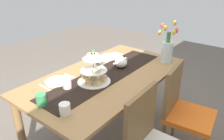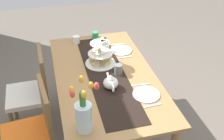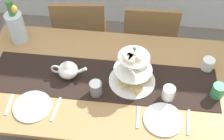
# 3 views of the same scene
# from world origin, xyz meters

# --- Properties ---
(ground_plane) EXTENTS (8.00, 8.00, 0.00)m
(ground_plane) POSITION_xyz_m (0.00, 0.00, 0.00)
(ground_plane) COLOR #6B6056
(dining_table) EXTENTS (1.67, 0.91, 0.76)m
(dining_table) POSITION_xyz_m (0.00, 0.00, 0.65)
(dining_table) COLOR #A37747
(dining_table) RESTS_ON ground_plane
(chair_left) EXTENTS (0.47, 0.47, 0.91)m
(chair_left) POSITION_xyz_m (-0.29, 0.68, 0.50)
(chair_left) COLOR brown
(chair_left) RESTS_ON ground_plane
(table_runner) EXTENTS (1.47, 0.35, 0.00)m
(table_runner) POSITION_xyz_m (0.00, -0.01, 0.76)
(table_runner) COLOR black
(table_runner) RESTS_ON dining_table
(tiered_cake_stand) EXTENTS (0.30, 0.30, 0.30)m
(tiered_cake_stand) POSITION_xyz_m (0.19, 0.00, 0.86)
(tiered_cake_stand) COLOR beige
(tiered_cake_stand) RESTS_ON table_runner
(teapot) EXTENTS (0.24, 0.13, 0.14)m
(teapot) POSITION_xyz_m (-0.23, 0.00, 0.82)
(teapot) COLOR white
(teapot) RESTS_ON table_runner
(tulip_vase) EXTENTS (0.23, 0.20, 0.44)m
(tulip_vase) POSITION_xyz_m (-0.66, 0.30, 0.91)
(tulip_vase) COLOR silver
(tulip_vase) RESTS_ON dining_table
(cream_jug) EXTENTS (0.08, 0.08, 0.08)m
(cream_jug) POSITION_xyz_m (0.68, 0.17, 0.80)
(cream_jug) COLOR white
(cream_jug) RESTS_ON dining_table
(dinner_plate_left) EXTENTS (0.23, 0.23, 0.01)m
(dinner_plate_left) POSITION_xyz_m (-0.39, -0.27, 0.77)
(dinner_plate_left) COLOR white
(dinner_plate_left) RESTS_ON dining_table
(fork_left) EXTENTS (0.03, 0.15, 0.01)m
(fork_left) POSITION_xyz_m (-0.54, -0.27, 0.76)
(fork_left) COLOR silver
(fork_left) RESTS_ON dining_table
(knife_left) EXTENTS (0.03, 0.17, 0.01)m
(knife_left) POSITION_xyz_m (-0.25, -0.27, 0.76)
(knife_left) COLOR silver
(knife_left) RESTS_ON dining_table
(dinner_plate_right) EXTENTS (0.23, 0.23, 0.01)m
(dinner_plate_right) POSITION_xyz_m (0.39, -0.27, 0.77)
(dinner_plate_right) COLOR white
(dinner_plate_right) RESTS_ON dining_table
(fork_right) EXTENTS (0.02, 0.15, 0.01)m
(fork_right) POSITION_xyz_m (0.24, -0.27, 0.76)
(fork_right) COLOR silver
(fork_right) RESTS_ON dining_table
(knife_right) EXTENTS (0.03, 0.17, 0.01)m
(knife_right) POSITION_xyz_m (0.53, -0.27, 0.76)
(knife_right) COLOR silver
(knife_right) RESTS_ON dining_table
(mug_grey) EXTENTS (0.08, 0.08, 0.09)m
(mug_grey) POSITION_xyz_m (-0.03, -0.12, 0.81)
(mug_grey) COLOR slate
(mug_grey) RESTS_ON table_runner
(mug_white_text) EXTENTS (0.08, 0.08, 0.09)m
(mug_white_text) POSITION_xyz_m (0.42, -0.11, 0.81)
(mug_white_text) COLOR white
(mug_white_text) RESTS_ON dining_table
(mug_orange) EXTENTS (0.08, 0.08, 0.09)m
(mug_orange) POSITION_xyz_m (0.71, -0.05, 0.81)
(mug_orange) COLOR #389356
(mug_orange) RESTS_ON dining_table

